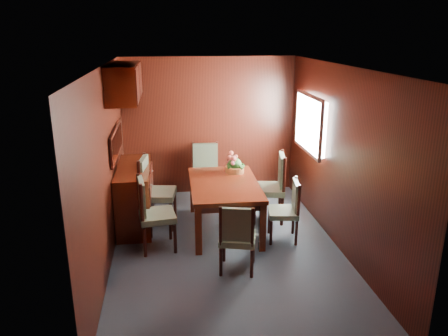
{
  "coord_description": "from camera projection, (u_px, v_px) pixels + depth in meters",
  "views": [
    {
      "loc": [
        -0.74,
        -5.24,
        2.81
      ],
      "look_at": [
        0.0,
        0.29,
        1.05
      ],
      "focal_mm": 35.0,
      "sensor_mm": 36.0,
      "label": 1
    }
  ],
  "objects": [
    {
      "name": "ground",
      "position": [
        227.0,
        248.0,
        5.89
      ],
      "size": [
        4.5,
        4.5,
        0.0
      ],
      "primitive_type": "plane",
      "color": "#36414A",
      "rests_on": "ground"
    },
    {
      "name": "room_shell",
      "position": [
        216.0,
        125.0,
        5.7
      ],
      "size": [
        3.06,
        4.52,
        2.41
      ],
      "color": "black",
      "rests_on": "ground"
    },
    {
      "name": "sideboard",
      "position": [
        135.0,
        195.0,
        6.54
      ],
      "size": [
        0.48,
        1.4,
        0.9
      ],
      "primitive_type": "cube",
      "color": "#381007",
      "rests_on": "ground"
    },
    {
      "name": "dining_table",
      "position": [
        224.0,
        189.0,
        6.28
      ],
      "size": [
        0.99,
        1.57,
        0.73
      ],
      "rotation": [
        0.0,
        0.0,
        -0.02
      ],
      "color": "#381007",
      "rests_on": "ground"
    },
    {
      "name": "chair_left_near",
      "position": [
        151.0,
        210.0,
        5.73
      ],
      "size": [
        0.51,
        0.53,
        1.0
      ],
      "rotation": [
        0.0,
        0.0,
        -1.44
      ],
      "color": "black",
      "rests_on": "ground"
    },
    {
      "name": "chair_left_far",
      "position": [
        153.0,
        188.0,
        6.43
      ],
      "size": [
        0.55,
        0.57,
        1.07
      ],
      "rotation": [
        0.0,
        0.0,
        -1.72
      ],
      "color": "black",
      "rests_on": "ground"
    },
    {
      "name": "chair_right_near",
      "position": [
        288.0,
        207.0,
        6.01
      ],
      "size": [
        0.46,
        0.47,
        0.87
      ],
      "rotation": [
        0.0,
        0.0,
        1.41
      ],
      "color": "black",
      "rests_on": "ground"
    },
    {
      "name": "chair_right_far",
      "position": [
        273.0,
        183.0,
        6.64
      ],
      "size": [
        0.57,
        0.58,
        1.06
      ],
      "rotation": [
        0.0,
        0.0,
        1.39
      ],
      "color": "black",
      "rests_on": "ground"
    },
    {
      "name": "chair_head",
      "position": [
        237.0,
        235.0,
        5.17
      ],
      "size": [
        0.51,
        0.5,
        0.9
      ],
      "rotation": [
        0.0,
        0.0,
        -0.24
      ],
      "color": "black",
      "rests_on": "ground"
    },
    {
      "name": "chair_foot",
      "position": [
        206.0,
        168.0,
        7.49
      ],
      "size": [
        0.49,
        0.47,
        0.99
      ],
      "rotation": [
        0.0,
        0.0,
        3.08
      ],
      "color": "black",
      "rests_on": "ground"
    },
    {
      "name": "flower_centerpiece",
      "position": [
        235.0,
        163.0,
        6.67
      ],
      "size": [
        0.31,
        0.31,
        0.31
      ],
      "color": "#C7773C",
      "rests_on": "dining_table"
    }
  ]
}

